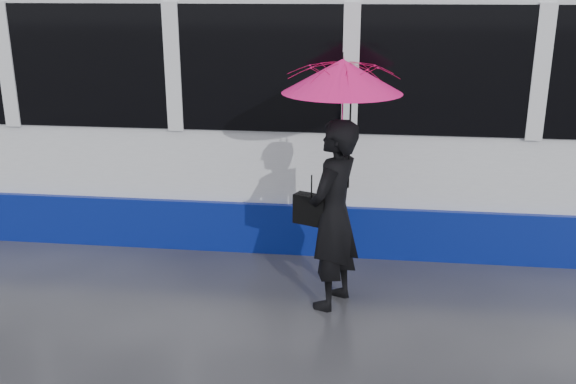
# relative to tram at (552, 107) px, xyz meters

# --- Properties ---
(ground) EXTENTS (90.00, 90.00, 0.00)m
(ground) POSITION_rel_tram_xyz_m (-3.89, -2.50, -1.64)
(ground) COLOR #27272B
(ground) RESTS_ON ground
(rails) EXTENTS (34.00, 1.51, 0.02)m
(rails) POSITION_rel_tram_xyz_m (-3.89, -0.00, -1.63)
(rails) COLOR #3F3D38
(rails) RESTS_ON ground
(tram) EXTENTS (26.00, 2.56, 3.35)m
(tram) POSITION_rel_tram_xyz_m (0.00, 0.00, 0.00)
(tram) COLOR white
(tram) RESTS_ON ground
(woman) EXTENTS (0.69, 0.82, 1.90)m
(woman) POSITION_rel_tram_xyz_m (-2.59, -2.45, -0.69)
(woman) COLOR black
(woman) RESTS_ON ground
(umbrella) EXTENTS (1.46, 1.46, 1.28)m
(umbrella) POSITION_rel_tram_xyz_m (-2.54, -2.45, 0.45)
(umbrella) COLOR #FC1570
(umbrella) RESTS_ON ground
(handbag) EXTENTS (0.37, 0.27, 0.47)m
(handbag) POSITION_rel_tram_xyz_m (-2.81, -2.43, -0.64)
(handbag) COLOR black
(handbag) RESTS_ON ground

